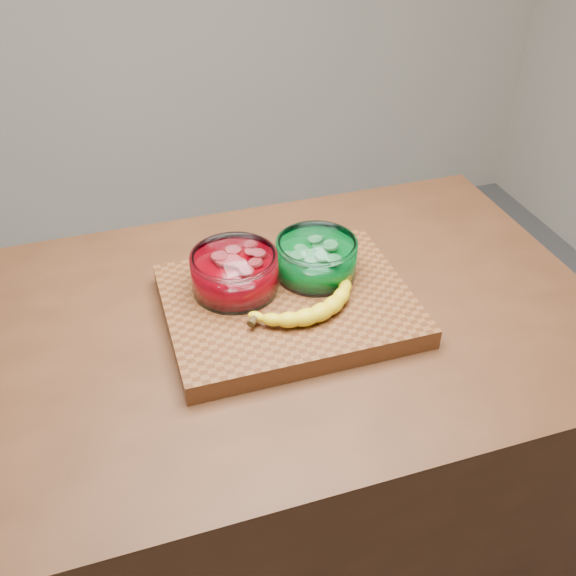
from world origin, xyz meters
name	(u,v)px	position (x,y,z in m)	size (l,w,h in m)	color
ground	(288,565)	(0.00, 0.00, 0.00)	(3.50, 3.50, 0.00)	#545458
counter	(288,462)	(0.00, 0.00, 0.45)	(1.20, 0.80, 0.90)	#4C2A17
cutting_board	(288,305)	(0.00, 0.00, 0.92)	(0.45, 0.35, 0.04)	brown
bowl_red	(235,273)	(-0.09, 0.05, 0.98)	(0.16, 0.16, 0.08)	white
bowl_green	(316,258)	(0.07, 0.05, 0.98)	(0.16, 0.16, 0.07)	white
banana	(305,301)	(0.02, -0.04, 0.96)	(0.25, 0.14, 0.04)	yellow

